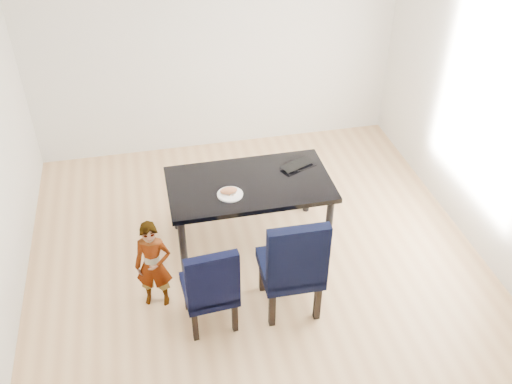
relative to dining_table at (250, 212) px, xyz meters
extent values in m
cube|color=tan|center=(0.00, -0.50, -0.38)|extent=(4.50, 5.00, 0.01)
cube|color=white|center=(0.00, 2.00, 0.98)|extent=(4.50, 0.01, 2.70)
cube|color=silver|center=(2.25, -0.50, 0.98)|extent=(0.01, 5.00, 2.70)
cube|color=black|center=(0.00, 0.00, 0.00)|extent=(1.60, 0.90, 0.75)
cube|color=black|center=(-0.56, -0.97, 0.09)|extent=(0.48, 0.49, 0.92)
cube|color=black|center=(0.17, -0.93, 0.17)|extent=(0.53, 0.55, 1.08)
imported|color=orange|center=(-1.01, -0.65, 0.08)|extent=(0.37, 0.29, 0.91)
cylinder|color=white|center=(-0.22, -0.16, 0.38)|extent=(0.25, 0.25, 0.01)
ellipsoid|color=#B2683F|center=(-0.23, -0.15, 0.42)|extent=(0.17, 0.09, 0.07)
imported|color=black|center=(0.51, 0.22, 0.39)|extent=(0.41, 0.35, 0.03)
torus|color=black|center=(0.46, 0.09, 0.38)|extent=(0.15, 0.15, 0.01)
camera|label=1|loc=(-0.90, -4.43, 3.61)|focal=40.00mm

